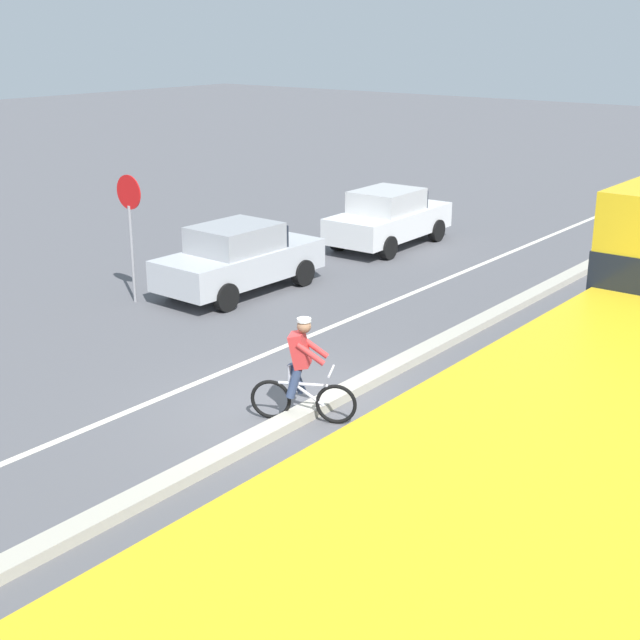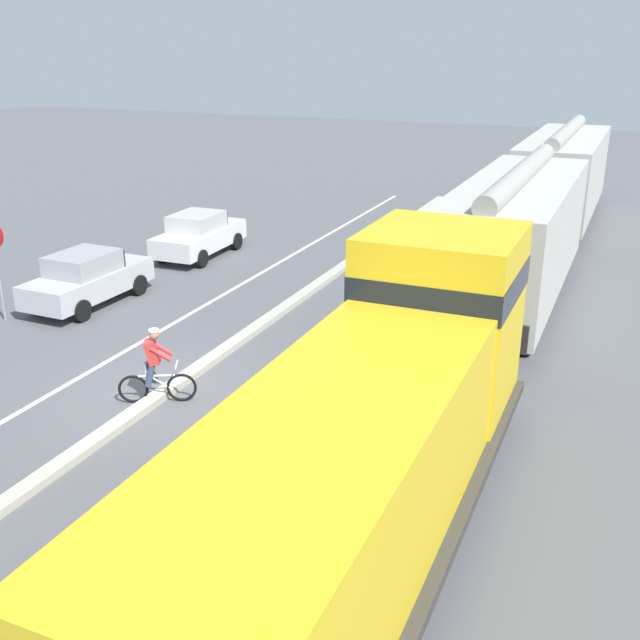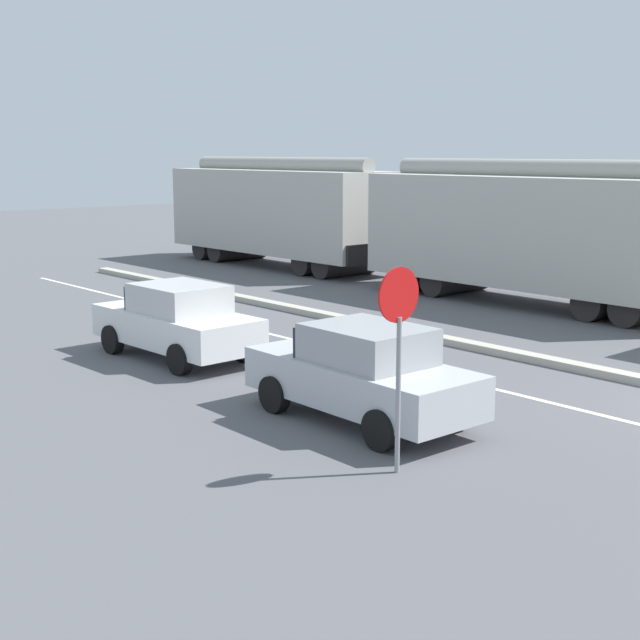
{
  "view_description": "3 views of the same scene",
  "coord_description": "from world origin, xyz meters",
  "px_view_note": "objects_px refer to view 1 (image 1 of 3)",
  "views": [
    {
      "loc": [
        8.26,
        -10.29,
        5.98
      ],
      "look_at": [
        -0.66,
        1.03,
        1.19
      ],
      "focal_mm": 50.0,
      "sensor_mm": 36.0,
      "label": 1
    },
    {
      "loc": [
        9.24,
        -12.5,
        7.49
      ],
      "look_at": [
        3.37,
        1.01,
        1.97
      ],
      "focal_mm": 42.0,
      "sensor_mm": 36.0,
      "label": 2
    },
    {
      "loc": [
        -15.55,
        -5.88,
        4.4
      ],
      "look_at": [
        -4.57,
        6.62,
        1.24
      ],
      "focal_mm": 50.0,
      "sensor_mm": 36.0,
      "label": 3
    }
  ],
  "objects_px": {
    "stop_sign": "(130,214)",
    "parked_car_white": "(389,218)",
    "parked_car_silver": "(239,258)",
    "cyclist": "(302,373)",
    "locomotive": "(628,497)"
  },
  "relations": [
    {
      "from": "stop_sign",
      "to": "parked_car_white",
      "type": "bearing_deg",
      "value": 79.37
    },
    {
      "from": "parked_car_silver",
      "to": "cyclist",
      "type": "bearing_deg",
      "value": -39.24
    },
    {
      "from": "locomotive",
      "to": "cyclist",
      "type": "xyz_separation_m",
      "value": [
        -5.92,
        2.41,
        -0.98
      ]
    },
    {
      "from": "locomotive",
      "to": "stop_sign",
      "type": "height_order",
      "value": "locomotive"
    },
    {
      "from": "parked_car_white",
      "to": "cyclist",
      "type": "height_order",
      "value": "cyclist"
    },
    {
      "from": "parked_car_silver",
      "to": "locomotive",
      "type": "bearing_deg",
      "value": -31.32
    },
    {
      "from": "parked_car_white",
      "to": "cyclist",
      "type": "relative_size",
      "value": 2.48
    },
    {
      "from": "stop_sign",
      "to": "locomotive",
      "type": "bearing_deg",
      "value": -21.2
    },
    {
      "from": "locomotive",
      "to": "parked_car_white",
      "type": "relative_size",
      "value": 2.73
    },
    {
      "from": "parked_car_white",
      "to": "stop_sign",
      "type": "xyz_separation_m",
      "value": [
        -1.5,
        -7.97,
        1.21
      ]
    },
    {
      "from": "parked_car_silver",
      "to": "parked_car_white",
      "type": "height_order",
      "value": "same"
    },
    {
      "from": "parked_car_white",
      "to": "stop_sign",
      "type": "bearing_deg",
      "value": -100.63
    },
    {
      "from": "parked_car_silver",
      "to": "cyclist",
      "type": "height_order",
      "value": "cyclist"
    },
    {
      "from": "parked_car_silver",
      "to": "parked_car_white",
      "type": "bearing_deg",
      "value": 88.26
    },
    {
      "from": "cyclist",
      "to": "parked_car_white",
      "type": "bearing_deg",
      "value": 117.57
    }
  ]
}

